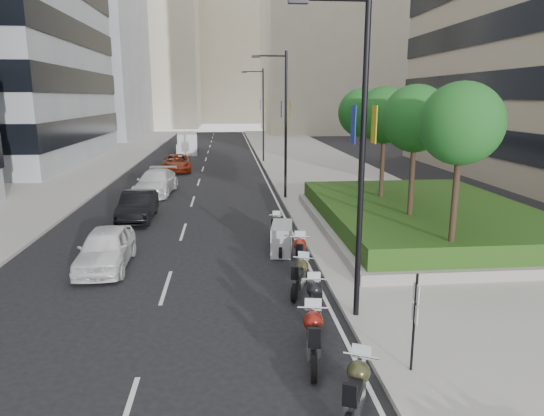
{
  "coord_description": "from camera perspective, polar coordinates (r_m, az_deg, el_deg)",
  "views": [
    {
      "loc": [
        0.65,
        -11.75,
        6.31
      ],
      "look_at": [
        2.41,
        6.98,
        2.0
      ],
      "focal_mm": 32.0,
      "sensor_mm": 36.0,
      "label": 1
    }
  ],
  "objects": [
    {
      "name": "lane_centre",
      "position": [
        42.28,
        -8.26,
        4.19
      ],
      "size": [
        0.12,
        100.0,
        0.01
      ],
      "primitive_type": "cube",
      "color": "silver",
      "rests_on": "ground"
    },
    {
      "name": "building_cream_right",
      "position": [
        94.92,
        8.14,
        19.85
      ],
      "size": [
        28.0,
        24.0,
        36.0
      ],
      "primitive_type": "cube",
      "color": "#B7AD93",
      "rests_on": "ground"
    },
    {
      "name": "lane_edge",
      "position": [
        42.33,
        -1.2,
        4.33
      ],
      "size": [
        0.12,
        100.0,
        0.01
      ],
      "primitive_type": "cube",
      "color": "silver",
      "rests_on": "ground"
    },
    {
      "name": "tree_2",
      "position": [
        25.03,
        13.12,
        10.55
      ],
      "size": [
        2.8,
        2.8,
        6.3
      ],
      "color": "#332319",
      "rests_on": "planter"
    },
    {
      "name": "motorcycle_5",
      "position": [
        20.08,
        1.15,
        -3.61
      ],
      "size": [
        1.12,
        2.1,
        1.21
      ],
      "rotation": [
        0.0,
        0.0,
        1.41
      ],
      "color": "black",
      "rests_on": "ground"
    },
    {
      "name": "tree_0",
      "position": [
        17.62,
        21.37,
        9.16
      ],
      "size": [
        2.8,
        2.8,
        6.3
      ],
      "color": "#332319",
      "rests_on": "planter"
    },
    {
      "name": "lamp_post_1",
      "position": [
        29.98,
        1.33,
        10.52
      ],
      "size": [
        2.34,
        0.45,
        9.0
      ],
      "color": "black",
      "rests_on": "ground"
    },
    {
      "name": "tree_1",
      "position": [
        21.27,
        16.54,
        10.0
      ],
      "size": [
        2.8,
        2.8,
        6.3
      ],
      "color": "#332319",
      "rests_on": "planter"
    },
    {
      "name": "sidewalk_right",
      "position": [
        43.03,
        5.88,
        4.5
      ],
      "size": [
        10.0,
        100.0,
        0.15
      ],
      "primitive_type": "cube",
      "color": "#9E9B93",
      "rests_on": "ground"
    },
    {
      "name": "ground",
      "position": [
        13.35,
        -7.81,
        -15.42
      ],
      "size": [
        160.0,
        160.0,
        0.0
      ],
      "primitive_type": "plane",
      "color": "black",
      "rests_on": "ground"
    },
    {
      "name": "hedge",
      "position": [
        24.27,
        17.42,
        -0.46
      ],
      "size": [
        9.4,
        13.4,
        0.8
      ],
      "primitive_type": "cube",
      "color": "#204112",
      "rests_on": "planter"
    },
    {
      "name": "motorcycle_0",
      "position": [
        10.47,
        9.85,
        -20.4
      ],
      "size": [
        1.1,
        2.08,
        1.11
      ],
      "rotation": [
        0.0,
        0.0,
        1.14
      ],
      "color": "black",
      "rests_on": "ground"
    },
    {
      "name": "lamp_post_0",
      "position": [
        13.28,
        9.99,
        7.34
      ],
      "size": [
        2.34,
        0.45,
        9.0
      ],
      "color": "black",
      "rests_on": "ground"
    },
    {
      "name": "motorcycle_6",
      "position": [
        22.07,
        0.41,
        -2.26
      ],
      "size": [
        0.69,
        2.0,
        1.01
      ],
      "rotation": [
        0.0,
        0.0,
        1.37
      ],
      "color": "black",
      "rests_on": "ground"
    },
    {
      "name": "lamp_post_2",
      "position": [
        47.89,
        -1.23,
        11.41
      ],
      "size": [
        2.34,
        0.45,
        9.0
      ],
      "color": "black",
      "rests_on": "ground"
    },
    {
      "name": "motorcycle_4",
      "position": [
        18.16,
        3.28,
        -5.41
      ],
      "size": [
        0.76,
        2.28,
        1.14
      ],
      "rotation": [
        0.0,
        0.0,
        1.4
      ],
      "color": "black",
      "rests_on": "ground"
    },
    {
      "name": "delivery_van",
      "position": [
        56.52,
        -9.93,
        7.41
      ],
      "size": [
        2.5,
        5.72,
        2.34
      ],
      "rotation": [
        0.0,
        0.0,
        0.07
      ],
      "color": "silver",
      "rests_on": "ground"
    },
    {
      "name": "building_cream_centre",
      "position": [
        132.37,
        -5.04,
        18.35
      ],
      "size": [
        30.0,
        24.0,
        38.0
      ],
      "primitive_type": "cube",
      "color": "#B7AD93",
      "rests_on": "ground"
    },
    {
      "name": "car_b",
      "position": [
        26.36,
        -15.51,
        0.24
      ],
      "size": [
        1.59,
        4.53,
        1.49
      ],
      "primitive_type": "imported",
      "rotation": [
        0.0,
        0.0,
        0.0
      ],
      "color": "black",
      "rests_on": "ground"
    },
    {
      "name": "planter",
      "position": [
        24.41,
        17.33,
        -1.83
      ],
      "size": [
        10.0,
        14.0,
        0.4
      ],
      "primitive_type": "cube",
      "color": "gray",
      "rests_on": "sidewalk_right"
    },
    {
      "name": "parking_sign",
      "position": [
        11.65,
        16.42,
        -12.26
      ],
      "size": [
        0.06,
        0.32,
        2.5
      ],
      "color": "black",
      "rests_on": "ground"
    },
    {
      "name": "car_c",
      "position": [
        33.08,
        -13.49,
        2.95
      ],
      "size": [
        2.67,
        5.65,
        1.59
      ],
      "primitive_type": "imported",
      "rotation": [
        0.0,
        0.0,
        -0.08
      ],
      "color": "silver",
      "rests_on": "ground"
    },
    {
      "name": "building_cream_left",
      "position": [
        113.8,
        -15.56,
        17.84
      ],
      "size": [
        26.0,
        24.0,
        34.0
      ],
      "primitive_type": "cube",
      "color": "#B7AD93",
      "rests_on": "ground"
    },
    {
      "name": "car_a",
      "position": [
        19.37,
        -18.97,
        -4.49
      ],
      "size": [
        1.89,
        4.47,
        1.51
      ],
      "primitive_type": "imported",
      "rotation": [
        0.0,
        0.0,
        0.02
      ],
      "color": "white",
      "rests_on": "ground"
    },
    {
      "name": "tree_3",
      "position": [
        28.85,
        10.6,
        10.93
      ],
      "size": [
        2.8,
        2.8,
        6.3
      ],
      "color": "#332319",
      "rests_on": "planter"
    },
    {
      "name": "motorcycle_2",
      "position": [
        14.24,
        5.09,
        -10.88
      ],
      "size": [
        0.73,
        2.17,
        1.08
      ],
      "rotation": [
        0.0,
        0.0,
        1.47
      ],
      "color": "black",
      "rests_on": "ground"
    },
    {
      "name": "building_grey_far",
      "position": [
        85.83,
        -23.21,
        17.72
      ],
      "size": [
        22.0,
        26.0,
        30.0
      ],
      "primitive_type": "cube",
      "color": "gray",
      "rests_on": "ground"
    },
    {
      "name": "motorcycle_3",
      "position": [
        16.13,
        3.32,
        -7.98
      ],
      "size": [
        0.97,
        2.02,
        1.06
      ],
      "rotation": [
        0.0,
        0.0,
        1.2
      ],
      "color": "black",
      "rests_on": "ground"
    },
    {
      "name": "sidewalk_left",
      "position": [
        44.07,
        -22.06,
        3.82
      ],
      "size": [
        8.0,
        100.0,
        0.15
      ],
      "primitive_type": "cube",
      "color": "#9E9B93",
      "rests_on": "ground"
    },
    {
      "name": "motorcycle_1",
      "position": [
        12.21,
        4.88,
        -14.88
      ],
      "size": [
        0.78,
        2.34,
        1.17
      ],
      "rotation": [
        0.0,
        0.0,
        1.42
      ],
      "color": "black",
      "rests_on": "ground"
    },
    {
      "name": "car_d",
      "position": [
        43.18,
        -11.14,
        5.23
      ],
      "size": [
        2.84,
        5.4,
        1.45
      ],
      "primitive_type": "imported",
      "rotation": [
        0.0,
        0.0,
        0.09
      ],
      "color": "maroon",
      "rests_on": "ground"
    }
  ]
}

